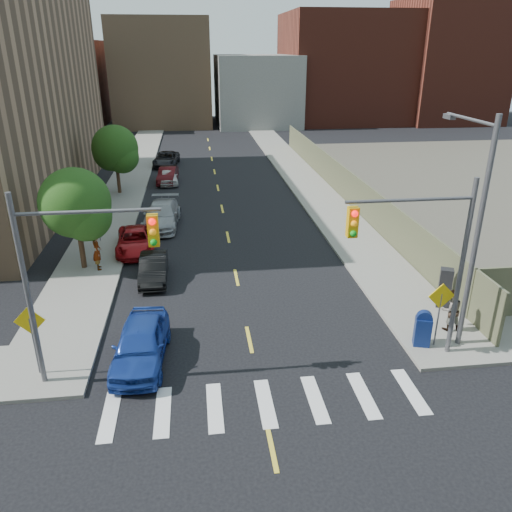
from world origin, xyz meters
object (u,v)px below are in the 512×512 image
object	(u,v)px
parked_car_silver	(162,215)
pedestrian_east	(451,310)
parked_car_maroon	(168,175)
parked_car_grey	(166,159)
payphone	(445,288)
parked_car_white	(168,176)
mailbox	(423,329)
parked_car_black	(154,268)
pedestrian_west	(97,252)
parked_car_blue	(141,343)
parked_car_red	(136,241)

from	to	relation	value
parked_car_silver	pedestrian_east	bearing A→B (deg)	-46.06
parked_car_maroon	pedestrian_east	size ratio (longest dim) A/B	2.27
parked_car_grey	payphone	size ratio (longest dim) A/B	2.65
parked_car_white	parked_car_grey	size ratio (longest dim) A/B	0.81
mailbox	payphone	distance (m)	3.73
parked_car_maroon	mailbox	distance (m)	29.76
parked_car_white	pedestrian_east	size ratio (longest dim) A/B	2.17
mailbox	payphone	bearing A→B (deg)	69.03
parked_car_black	payphone	distance (m)	14.04
parked_car_black	parked_car_maroon	xyz separation A→B (m)	(-0.05, 19.98, 0.05)
parked_car_silver	payphone	xyz separation A→B (m)	(13.19, -13.12, 0.29)
parked_car_maroon	payphone	xyz separation A→B (m)	(13.24, -24.77, 0.39)
payphone	pedestrian_east	world-z (taller)	payphone
mailbox	pedestrian_east	distance (m)	1.92
pedestrian_west	parked_car_grey	bearing A→B (deg)	-20.32
pedestrian_west	pedestrian_east	world-z (taller)	pedestrian_west
pedestrian_east	parked_car_grey	bearing A→B (deg)	-63.82
parked_car_black	parked_car_white	world-z (taller)	parked_car_white
parked_car_white	payphone	distance (m)	27.89
parked_car_blue	parked_car_silver	xyz separation A→B (m)	(0.00, 15.59, -0.00)
parked_car_grey	mailbox	distance (m)	36.52
parked_car_grey	payphone	world-z (taller)	payphone
payphone	pedestrian_east	size ratio (longest dim) A/B	1.01
parked_car_white	parked_car_maroon	xyz separation A→B (m)	(-0.05, 0.20, 0.01)
parked_car_black	pedestrian_west	size ratio (longest dim) A/B	1.99
parked_car_grey	payphone	distance (m)	34.61
parked_car_silver	pedestrian_east	world-z (taller)	pedestrian_east
mailbox	parked_car_red	bearing A→B (deg)	153.32
parked_car_black	pedestrian_east	size ratio (longest dim) A/B	2.11
parked_car_silver	parked_car_blue	bearing A→B (deg)	-85.81
mailbox	parked_car_black	bearing A→B (deg)	162.19
payphone	pedestrian_west	bearing A→B (deg)	-176.75
payphone	mailbox	bearing A→B (deg)	-104.20
parked_car_silver	payphone	bearing A→B (deg)	-40.66
parked_car_white	mailbox	xyz separation A→B (m)	(10.87, -27.48, 0.21)
parked_car_black	parked_car_white	size ratio (longest dim) A/B	0.97
parked_car_black	parked_car_silver	world-z (taller)	parked_car_silver
pedestrian_west	payphone	bearing A→B (deg)	-125.72
mailbox	pedestrian_west	world-z (taller)	pedestrian_west
parked_car_blue	parked_car_black	bearing A→B (deg)	93.91
parked_car_silver	parked_car_grey	distance (m)	18.69
mailbox	pedestrian_east	bearing A→B (deg)	48.50
parked_car_black	parked_car_grey	world-z (taller)	parked_car_grey
parked_car_blue	pedestrian_west	bearing A→B (deg)	112.85
parked_car_white	payphone	xyz separation A→B (m)	(13.19, -24.57, 0.40)
parked_car_silver	parked_car_grey	size ratio (longest dim) A/B	1.11
parked_car_grey	pedestrian_east	bearing A→B (deg)	-63.61
parked_car_blue	pedestrian_west	xyz separation A→B (m)	(-2.98, 8.69, 0.33)
parked_car_red	parked_car_maroon	world-z (taller)	parked_car_maroon
parked_car_red	parked_car_silver	distance (m)	4.40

